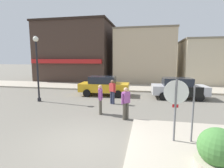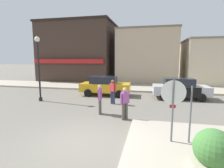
{
  "view_description": "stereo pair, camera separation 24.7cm",
  "coord_description": "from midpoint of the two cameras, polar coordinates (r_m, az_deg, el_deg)",
  "views": [
    {
      "loc": [
        2.07,
        -5.55,
        2.98
      ],
      "look_at": [
        0.07,
        4.5,
        1.5
      ],
      "focal_mm": 28.0,
      "sensor_mm": 36.0,
      "label": 1
    },
    {
      "loc": [
        2.31,
        -5.5,
        2.98
      ],
      "look_at": [
        0.07,
        4.5,
        1.5
      ],
      "focal_mm": 28.0,
      "sensor_mm": 36.0,
      "label": 2
    }
  ],
  "objects": [
    {
      "name": "building_corner_shop",
      "position": [
        25.5,
        -11.16,
        10.09
      ],
      "size": [
        9.65,
        8.49,
        7.77
      ],
      "color": "#3D2D26",
      "rests_on": "ground"
    },
    {
      "name": "building_storefront_left_near",
      "position": [
        22.83,
        10.15,
        8.86
      ],
      "size": [
        7.27,
        5.49,
        6.57
      ],
      "color": "tan",
      "rests_on": "ground"
    },
    {
      "name": "planter",
      "position": [
        5.51,
        29.99,
        -18.93
      ],
      "size": [
        1.1,
        1.1,
        1.23
      ],
      "color": "#ADA38E",
      "rests_on": "ground"
    },
    {
      "name": "kerb_far",
      "position": [
        17.96,
        4.1,
        -1.12
      ],
      "size": [
        80.0,
        4.0,
        0.15
      ],
      "primitive_type": "cube",
      "color": "#A89E8C",
      "rests_on": "ground"
    },
    {
      "name": "pedestrian_crossing_near",
      "position": [
        11.55,
        -0.49,
        -2.33
      ],
      "size": [
        0.52,
        0.37,
        1.61
      ],
      "color": "#2D334C",
      "rests_on": "ground"
    },
    {
      "name": "lamp_post",
      "position": [
        13.19,
        -23.83,
        7.43
      ],
      "size": [
        0.36,
        0.36,
        4.54
      ],
      "color": "black",
      "rests_on": "ground"
    },
    {
      "name": "building_storefront_left_mid",
      "position": [
        24.77,
        31.27,
        6.15
      ],
      "size": [
        9.12,
        7.68,
        5.2
      ],
      "color": "beige",
      "rests_on": "ground"
    },
    {
      "name": "parked_car_second",
      "position": [
        14.06,
        20.4,
        -1.18
      ],
      "size": [
        4.09,
        2.06,
        1.56
      ],
      "color": "#B7B7BC",
      "rests_on": "ground"
    },
    {
      "name": "pedestrian_kerb_side",
      "position": [
        9.45,
        -4.57,
        -4.73
      ],
      "size": [
        0.32,
        0.55,
        1.61
      ],
      "color": "#4C473D",
      "rests_on": "ground"
    },
    {
      "name": "stop_sign",
      "position": [
        6.28,
        18.99,
        -5.7
      ],
      "size": [
        0.82,
        0.08,
        2.3
      ],
      "color": "slate",
      "rests_on": "ground"
    },
    {
      "name": "parked_car_nearest",
      "position": [
        14.35,
        -3.16,
        -0.5
      ],
      "size": [
        4.06,
        2.0,
        1.56
      ],
      "color": "gold",
      "rests_on": "ground"
    },
    {
      "name": "ground_plane",
      "position": [
        6.65,
        -9.8,
        -18.52
      ],
      "size": [
        160.0,
        160.0,
        0.0
      ],
      "primitive_type": "plane",
      "color": "#6B665B"
    },
    {
      "name": "pedestrian_crossing_far",
      "position": [
        8.61,
        3.7,
        -5.99
      ],
      "size": [
        0.44,
        0.47,
        1.61
      ],
      "color": "#4C473D",
      "rests_on": "ground"
    },
    {
      "name": "one_way_sign",
      "position": [
        6.46,
        23.99,
        -7.27
      ],
      "size": [
        0.6,
        0.07,
        2.1
      ],
      "color": "slate",
      "rests_on": "ground"
    }
  ]
}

